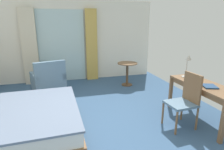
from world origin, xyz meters
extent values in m
cube|color=#38567A|center=(0.00, 0.00, -0.05)|extent=(5.63, 6.94, 0.10)
cube|color=white|center=(0.00, 3.21, 1.28)|extent=(5.23, 0.12, 2.56)
cube|color=silver|center=(-0.39, 3.13, 1.12)|extent=(1.43, 0.02, 2.25)
cube|color=beige|center=(-1.33, 3.03, 1.14)|extent=(0.44, 0.10, 2.28)
cube|color=tan|center=(0.55, 3.03, 1.14)|extent=(0.36, 0.10, 2.28)
cube|color=brown|center=(-1.26, -0.03, 0.13)|extent=(2.14, 1.93, 0.25)
cube|color=white|center=(-1.26, -0.03, 0.36)|extent=(2.07, 1.87, 0.22)
cube|color=slate|center=(-0.91, -0.02, 0.49)|extent=(1.43, 1.88, 0.03)
cube|color=brown|center=(2.11, -0.31, 0.72)|extent=(0.57, 1.46, 0.04)
cube|color=brown|center=(2.11, -0.31, 0.66)|extent=(0.52, 1.38, 0.08)
cube|color=brown|center=(2.34, 0.39, 0.35)|extent=(0.06, 0.06, 0.70)
cube|color=brown|center=(1.89, -1.01, 0.35)|extent=(0.06, 0.06, 0.70)
cube|color=brown|center=(1.86, 0.38, 0.35)|extent=(0.06, 0.06, 0.70)
cube|color=slate|center=(1.55, -0.40, 0.45)|extent=(0.50, 0.46, 0.04)
cube|color=brown|center=(1.77, -0.39, 0.73)|extent=(0.07, 0.41, 0.52)
cylinder|color=brown|center=(1.32, -0.23, 0.21)|extent=(0.04, 0.04, 0.43)
cylinder|color=brown|center=(1.35, -0.61, 0.21)|extent=(0.04, 0.04, 0.43)
cylinder|color=brown|center=(1.75, -0.20, 0.21)|extent=(0.04, 0.04, 0.43)
cylinder|color=brown|center=(1.78, -0.58, 0.21)|extent=(0.04, 0.04, 0.43)
cylinder|color=#B7B2A8|center=(2.07, 0.21, 0.74)|extent=(0.17, 0.17, 0.02)
cylinder|color=#B7B2A8|center=(2.07, 0.21, 0.92)|extent=(0.02, 0.02, 0.35)
cone|color=#B7B2A8|center=(2.18, 0.33, 1.13)|extent=(0.15, 0.14, 0.16)
cube|color=navy|center=(2.07, -0.46, 0.75)|extent=(0.30, 0.32, 0.02)
cube|color=slate|center=(-0.82, 2.07, 0.25)|extent=(0.96, 0.92, 0.30)
cube|color=slate|center=(-0.72, 1.79, 0.66)|extent=(0.78, 0.36, 0.51)
cube|color=slate|center=(-0.50, 2.17, 0.48)|extent=(0.32, 0.71, 0.16)
cube|color=slate|center=(-1.14, 1.96, 0.48)|extent=(0.32, 0.71, 0.16)
cylinder|color=#4C3D2D|center=(-0.60, 2.46, 0.05)|extent=(0.04, 0.04, 0.10)
cylinder|color=#4C3D2D|center=(-1.22, 2.25, 0.05)|extent=(0.04, 0.04, 0.10)
cylinder|color=#4C3D2D|center=(-0.41, 1.89, 0.05)|extent=(0.04, 0.04, 0.10)
cylinder|color=#4C3D2D|center=(-1.04, 1.68, 0.05)|extent=(0.04, 0.04, 0.10)
cylinder|color=brown|center=(1.46, 2.11, 0.68)|extent=(0.59, 0.59, 0.03)
cylinder|color=brown|center=(1.46, 2.11, 0.33)|extent=(0.07, 0.07, 0.67)
cylinder|color=brown|center=(1.46, 2.11, 0.01)|extent=(0.33, 0.33, 0.02)
camera|label=1|loc=(-0.42, -3.02, 1.81)|focal=29.90mm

